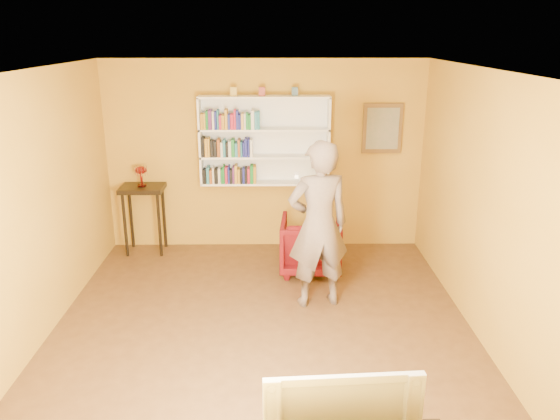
# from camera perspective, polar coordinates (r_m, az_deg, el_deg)

# --- Properties ---
(room_shell) EXTENTS (5.30, 5.80, 2.88)m
(room_shell) POSITION_cam_1_polar(r_m,az_deg,el_deg) (5.51, -1.95, -3.41)
(room_shell) COLOR #4E3319
(room_shell) RESTS_ON ground
(bookshelf) EXTENTS (1.80, 0.29, 1.23)m
(bookshelf) POSITION_cam_1_polar(r_m,az_deg,el_deg) (7.68, -1.62, 7.28)
(bookshelf) COLOR white
(bookshelf) RESTS_ON room_shell
(books_row_lower) EXTENTS (0.74, 0.19, 0.25)m
(books_row_lower) POSITION_cam_1_polar(r_m,az_deg,el_deg) (7.70, -5.20, 3.68)
(books_row_lower) COLOR black
(books_row_lower) RESTS_ON bookshelf
(books_row_middle) EXTENTS (0.69, 0.18, 0.27)m
(books_row_middle) POSITION_cam_1_polar(r_m,az_deg,el_deg) (7.61, -5.47, 6.48)
(books_row_middle) COLOR black
(books_row_middle) RESTS_ON bookshelf
(books_row_upper) EXTENTS (0.80, 0.19, 0.27)m
(books_row_upper) POSITION_cam_1_polar(r_m,az_deg,el_deg) (7.54, -5.15, 9.31)
(books_row_upper) COLOR #B98220
(books_row_upper) RESTS_ON bookshelf
(ornament_left) EXTENTS (0.09, 0.09, 0.12)m
(ornament_left) POSITION_cam_1_polar(r_m,az_deg,el_deg) (7.54, -4.87, 12.25)
(ornament_left) COLOR gold
(ornament_left) RESTS_ON bookshelf
(ornament_centre) EXTENTS (0.09, 0.09, 0.12)m
(ornament_centre) POSITION_cam_1_polar(r_m,az_deg,el_deg) (7.52, -1.90, 12.28)
(ornament_centre) COLOR #9B3A33
(ornament_centre) RESTS_ON bookshelf
(ornament_right) EXTENTS (0.08, 0.08, 0.12)m
(ornament_right) POSITION_cam_1_polar(r_m,az_deg,el_deg) (7.52, 1.56, 12.28)
(ornament_right) COLOR #425F6E
(ornament_right) RESTS_ON bookshelf
(framed_painting) EXTENTS (0.55, 0.05, 0.70)m
(framed_painting) POSITION_cam_1_polar(r_m,az_deg,el_deg) (7.85, 10.64, 8.38)
(framed_painting) COLOR brown
(framed_painting) RESTS_ON room_shell
(console_table) EXTENTS (0.60, 0.46, 0.98)m
(console_table) POSITION_cam_1_polar(r_m,az_deg,el_deg) (7.92, -14.12, 1.26)
(console_table) COLOR black
(console_table) RESTS_ON ground
(ruby_lustre) EXTENTS (0.18, 0.17, 0.28)m
(ruby_lustre) POSITION_cam_1_polar(r_m,az_deg,el_deg) (7.83, -14.33, 3.87)
(ruby_lustre) COLOR maroon
(ruby_lustre) RESTS_ON console_table
(armchair) EXTENTS (0.84, 0.86, 0.73)m
(armchair) POSITION_cam_1_polar(r_m,az_deg,el_deg) (7.21, 3.25, -3.65)
(armchair) COLOR #4D050D
(armchair) RESTS_ON ground
(person) EXTENTS (0.79, 0.60, 1.94)m
(person) POSITION_cam_1_polar(r_m,az_deg,el_deg) (6.14, 4.04, -1.59)
(person) COLOR brown
(person) RESTS_ON ground
(game_remote) EXTENTS (0.04, 0.15, 0.04)m
(game_remote) POSITION_cam_1_polar(r_m,az_deg,el_deg) (5.74, 1.70, 3.66)
(game_remote) COLOR white
(game_remote) RESTS_ON person
(television) EXTENTS (0.99, 0.19, 0.57)m
(television) POSITION_cam_1_polar(r_m,az_deg,el_deg) (3.67, 6.31, -19.62)
(television) COLOR black
(television) RESTS_ON tv_cabinet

